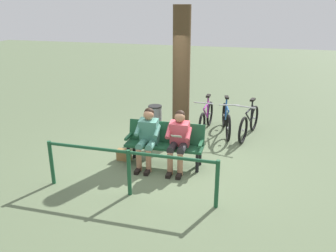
% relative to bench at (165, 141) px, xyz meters
% --- Properties ---
extents(ground_plane, '(40.00, 40.00, 0.00)m').
position_rel_bench_xyz_m(ground_plane, '(-0.14, -0.05, -0.51)').
color(ground_plane, '#566647').
extents(bench, '(1.61, 0.51, 0.87)m').
position_rel_bench_xyz_m(bench, '(0.00, 0.00, 0.00)').
color(bench, '#194C2D').
rests_on(bench, ground).
extents(person_reading, '(0.50, 0.77, 1.20)m').
position_rel_bench_xyz_m(person_reading, '(-0.32, 0.16, 0.16)').
color(person_reading, '#D84C59').
rests_on(person_reading, ground).
extents(person_companion, '(0.50, 0.77, 1.20)m').
position_rel_bench_xyz_m(person_companion, '(0.32, 0.17, 0.16)').
color(person_companion, '#4C8C7A').
rests_on(person_companion, ground).
extents(handbag, '(0.31, 0.16, 0.24)m').
position_rel_bench_xyz_m(handbag, '(0.89, 0.10, -0.39)').
color(handbag, olive).
rests_on(handbag, ground).
extents(tree_trunk, '(0.41, 0.41, 3.15)m').
position_rel_bench_xyz_m(tree_trunk, '(0.02, -1.49, 1.07)').
color(tree_trunk, '#4C3823').
rests_on(tree_trunk, ground).
extents(litter_bin, '(0.34, 0.34, 0.80)m').
position_rel_bench_xyz_m(litter_bin, '(0.65, -1.42, -0.10)').
color(litter_bin, slate).
rests_on(litter_bin, ground).
extents(bicycle_blue, '(0.54, 1.65, 0.94)m').
position_rel_bench_xyz_m(bicycle_blue, '(-1.60, -2.02, -0.15)').
color(bicycle_blue, black).
rests_on(bicycle_blue, ground).
extents(bicycle_green, '(0.52, 1.66, 0.94)m').
position_rel_bench_xyz_m(bicycle_green, '(-1.03, -2.08, -0.15)').
color(bicycle_green, black).
rests_on(bicycle_green, ground).
extents(bicycle_silver, '(0.48, 1.68, 0.94)m').
position_rel_bench_xyz_m(bicycle_silver, '(-0.51, -2.10, -0.15)').
color(bicycle_silver, black).
rests_on(bicycle_silver, ground).
extents(railing_fence, '(3.10, 0.07, 0.85)m').
position_rel_bench_xyz_m(railing_fence, '(0.26, 1.39, 0.08)').
color(railing_fence, '#194C2D').
rests_on(railing_fence, ground).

